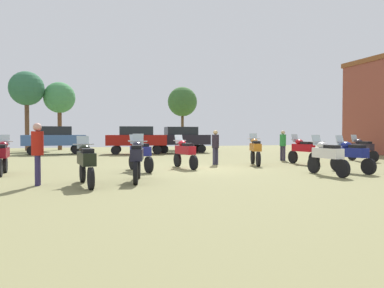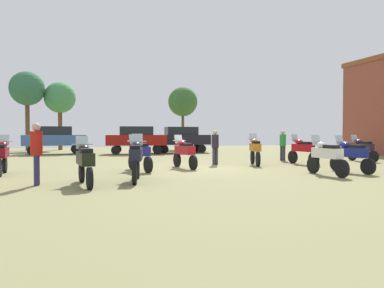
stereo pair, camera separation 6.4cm
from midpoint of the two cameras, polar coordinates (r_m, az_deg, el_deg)
name	(u,v)px [view 1 (the left image)]	position (r m, az deg, el deg)	size (l,w,h in m)	color
ground_plane	(197,169)	(15.78, 0.72, -3.89)	(44.00, 52.00, 0.02)	olive
motorcycle_1	(185,152)	(16.01, -1.23, -1.21)	(0.68, 2.23, 1.45)	black
motorcycle_2	(140,153)	(14.90, -8.15, -1.41)	(0.77, 2.18, 1.47)	black
motorcycle_3	(137,158)	(11.82, -8.63, -2.15)	(0.73, 2.14, 1.51)	black
motorcycle_4	(3,155)	(15.17, -27.32, -1.55)	(0.62, 2.11, 1.47)	black
motorcycle_5	(351,154)	(15.46, 23.30, -1.49)	(0.64, 2.08, 1.44)	black
motorcycle_6	(255,150)	(17.84, 9.65, -0.85)	(0.85, 2.13, 1.51)	black
motorcycle_8	(86,161)	(11.18, -16.20, -2.56)	(0.63, 2.26, 1.44)	black
motorcycle_9	(327,155)	(14.18, 19.99, -1.68)	(0.62, 2.17, 1.46)	black
motorcycle_12	(362,148)	(21.91, 24.71, -0.61)	(0.62, 2.07, 1.44)	black
motorcycle_13	(303,150)	(18.78, 16.64, -0.84)	(0.62, 2.14, 1.47)	black
car_1	(181,138)	(28.59, -1.79, 0.99)	(4.39, 2.02, 2.00)	black
car_2	(137,138)	(27.12, -8.61, 0.93)	(4.55, 2.52, 2.00)	black
car_3	(54,138)	(28.40, -20.59, 0.87)	(4.38, 2.01, 2.00)	black
person_1	(283,143)	(21.02, 13.77, 0.14)	(0.46, 0.46, 1.67)	#312C41
person_2	(215,145)	(17.84, 3.54, -0.09)	(0.43, 0.43, 1.67)	#312F46
person_3	(37,149)	(11.63, -22.91, -0.69)	(0.36, 0.36, 1.82)	#2E2651
tree_2	(59,98)	(35.61, -19.84, 6.66)	(2.78, 2.78, 6.12)	brown
tree_4	(27,89)	(35.40, -24.23, 7.72)	(2.96, 2.96, 6.88)	brown
tree_5	(182,102)	(36.21, -1.54, 6.50)	(2.86, 2.86, 6.01)	brown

